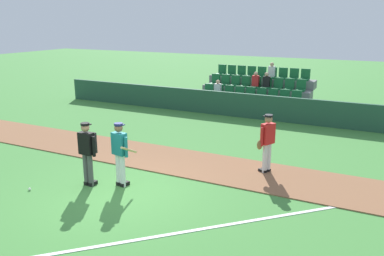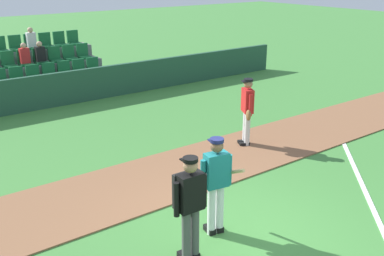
# 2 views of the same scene
# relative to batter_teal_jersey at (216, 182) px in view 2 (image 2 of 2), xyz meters

# --- Properties ---
(ground_plane) EXTENTS (80.00, 80.00, 0.00)m
(ground_plane) POSITION_rel_batter_teal_jersey_xyz_m (0.21, -0.40, -0.97)
(ground_plane) COLOR #42843A
(infield_dirt_path) EXTENTS (28.00, 2.29, 0.03)m
(infield_dirt_path) POSITION_rel_batter_teal_jersey_xyz_m (0.21, 2.38, -0.95)
(infield_dirt_path) COLOR brown
(infield_dirt_path) RESTS_ON ground
(foul_line_chalk) EXTENTS (8.56, 8.55, 0.01)m
(foul_line_chalk) POSITION_rel_batter_teal_jersey_xyz_m (3.21, -0.90, -0.96)
(foul_line_chalk) COLOR white
(foul_line_chalk) RESTS_ON ground
(dugout_fence) EXTENTS (20.00, 0.16, 1.12)m
(dugout_fence) POSITION_rel_batter_teal_jersey_xyz_m (0.21, 8.99, -0.41)
(dugout_fence) COLOR #234C38
(dugout_fence) RESTS_ON ground
(stadium_bleachers) EXTENTS (5.55, 2.95, 2.30)m
(stadium_bleachers) POSITION_rel_batter_teal_jersey_xyz_m (0.21, 10.86, -0.35)
(stadium_bleachers) COLOR slate
(stadium_bleachers) RESTS_ON ground
(batter_teal_jersey) EXTENTS (0.64, 0.80, 1.76)m
(batter_teal_jersey) POSITION_rel_batter_teal_jersey_xyz_m (0.00, 0.00, 0.00)
(batter_teal_jersey) COLOR white
(batter_teal_jersey) RESTS_ON ground
(umpire_home_plate) EXTENTS (0.59, 0.31, 1.76)m
(umpire_home_plate) POSITION_rel_batter_teal_jersey_xyz_m (-0.81, -0.35, 0.03)
(umpire_home_plate) COLOR #4C4C4C
(umpire_home_plate) RESTS_ON ground
(runner_red_jersey) EXTENTS (0.44, 0.61, 1.76)m
(runner_red_jersey) POSITION_rel_batter_teal_jersey_xyz_m (3.22, 2.70, -0.01)
(runner_red_jersey) COLOR silver
(runner_red_jersey) RESTS_ON ground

